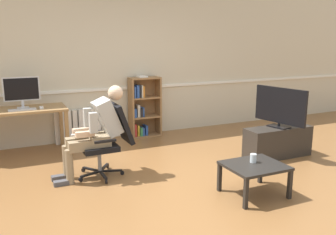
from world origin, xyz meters
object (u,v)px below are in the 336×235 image
Objects in this scene: keyboard at (22,110)px; tv_screen at (280,107)px; radiator at (81,126)px; computer_desk at (23,115)px; drinking_glass at (253,158)px; office_chair at (109,137)px; coffee_table at (254,168)px; imac_monitor at (22,90)px; tv_stand at (278,142)px; bookshelf at (143,108)px; computer_mouse at (41,108)px; person_seated at (96,130)px.

tv_screen is at bearing -23.96° from keyboard.
tv_screen reaches higher than radiator.
radiator is (0.97, 0.39, -0.36)m from computer_desk.
drinking_glass is at bearing -64.95° from radiator.
office_chair is at bearing -54.26° from computer_desk.
imac_monitor is at bearing 129.84° from coffee_table.
office_chair is 2.65m from tv_screen.
tv_stand is at bearing 39.08° from coffee_table.
tv_screen is (1.49, -2.04, 0.26)m from bookshelf.
coffee_table is at bearing -65.87° from radiator.
imac_monitor reaches higher than bookshelf.
drinking_glass is at bearing 115.33° from tv_screen.
tv_stand is at bearing 90.00° from tv_screen.
radiator is 3.44m from coffee_table.
tv_stand is (3.59, -1.82, -0.80)m from imac_monitor.
drinking_glass is (-1.20, -0.93, 0.20)m from tv_stand.
computer_mouse is 0.10× the size of office_chair.
bookshelf is 1.29× the size of tv_screen.
office_chair is at bearing -123.76° from bookshelf.
computer_mouse is (0.28, 0.02, 0.01)m from keyboard.
radiator is 3.39m from tv_stand.
tv_screen is at bearing 39.06° from coffee_table.
person_seated is 1.12× the size of tv_stand.
imac_monitor is at bearing 153.04° from tv_stand.
imac_monitor is 0.45× the size of person_seated.
keyboard is 4.03× the size of computer_mouse.
tv_stand is (3.60, -1.75, -0.41)m from computer_desk.
office_chair is at bearing 135.28° from coffee_table.
keyboard is (-0.01, -0.14, 0.11)m from computer_desk.
drinking_glass is at bearing -50.24° from computer_mouse.
tv_screen reaches higher than tv_stand.
computer_mouse is at bearing -143.72° from radiator.
tv_screen is at bearing 12.42° from tv_stand.
imac_monitor is at bearing -146.80° from office_chair.
bookshelf is at bearing 5.76° from imac_monitor.
radiator is 8.74× the size of drinking_glass.
computer_mouse is 0.15× the size of coffee_table.
computer_desk is 1.71m from office_chair.
computer_desk is 4.03m from tv_stand.
keyboard reaches higher than computer_desk.
coffee_table is at bearing -50.16° from imac_monitor.
computer_desk is 0.18m from keyboard.
drinking_glass is at bearing 50.11° from person_seated.
computer_mouse is at bearing 51.56° from tv_screen.
office_chair is (0.98, -1.46, -0.51)m from imac_monitor.
office_chair is 1.44× the size of coffee_table.
tv_screen is at bearing 37.75° from drinking_glass.
drinking_glass is (1.58, -1.29, -0.22)m from person_seated.
computer_desk reaches higher than radiator.
imac_monitor is (0.02, 0.08, 0.38)m from computer_desk.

